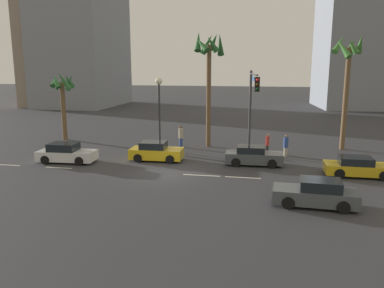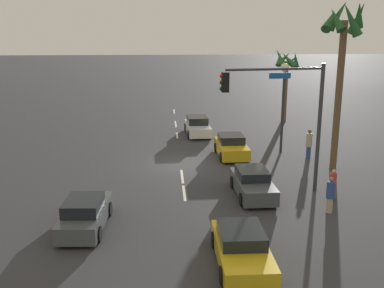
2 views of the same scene
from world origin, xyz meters
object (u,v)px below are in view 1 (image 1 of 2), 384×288
at_px(streetlamp, 159,100).
at_px(palm_tree_0, 63,90).
at_px(car_3, 66,153).
at_px(car_4, 156,152).
at_px(building_0, 81,21).
at_px(car_0, 358,167).
at_px(pedestrian_2, 267,143).
at_px(traffic_signal, 252,100).
at_px(palm_tree_1, 347,67).
at_px(pedestrian_1, 286,145).
at_px(palm_tree_2, 209,60).
at_px(car_2, 316,194).
at_px(car_1, 253,156).
at_px(pedestrian_0, 181,136).
at_px(building_3, 70,29).

xyz_separation_m(streetlamp, palm_tree_0, (-10.12, 2.81, 0.52)).
xyz_separation_m(car_3, palm_tree_0, (-4.45, 8.10, 4.11)).
bearing_deg(palm_tree_0, car_3, -61.25).
relative_size(car_4, building_0, 0.14).
relative_size(car_0, car_4, 1.07).
distance_m(car_3, pedestrian_2, 15.61).
bearing_deg(building_0, palm_tree_0, -66.49).
bearing_deg(traffic_signal, palm_tree_1, 33.70).
distance_m(car_0, pedestrian_1, 6.51).
relative_size(car_4, palm_tree_2, 0.40).
height_order(car_4, building_0, building_0).
height_order(car_2, traffic_signal, traffic_signal).
bearing_deg(palm_tree_2, palm_tree_1, 4.52).
xyz_separation_m(car_0, streetlamp, (-14.66, 5.16, 3.65)).
bearing_deg(car_4, car_0, -6.74).
bearing_deg(building_0, car_1, -49.54).
xyz_separation_m(pedestrian_0, building_3, (-27.14, 32.89, 12.21)).
relative_size(car_2, building_0, 0.15).
bearing_deg(building_0, pedestrian_1, -44.92).
distance_m(car_4, streetlamp, 5.06).
bearing_deg(car_1, palm_tree_1, 42.90).
bearing_deg(streetlamp, pedestrian_1, -1.81).
distance_m(pedestrian_2, building_0, 48.33).
height_order(traffic_signal, streetlamp, traffic_signal).
bearing_deg(palm_tree_2, building_3, 132.53).
relative_size(car_0, streetlamp, 0.70).
bearing_deg(car_2, palm_tree_1, 75.55).
bearing_deg(building_0, streetlamp, -54.93).
height_order(streetlamp, palm_tree_0, palm_tree_0).
relative_size(car_0, car_2, 1.00).
relative_size(traffic_signal, streetlamp, 1.10).
bearing_deg(pedestrian_0, car_3, -136.83).
xyz_separation_m(car_4, pedestrian_2, (8.22, 3.83, 0.20)).
height_order(car_1, streetlamp, streetlamp).
xyz_separation_m(pedestrian_1, palm_tree_1, (4.76, 3.50, 6.03)).
distance_m(car_0, traffic_signal, 8.70).
distance_m(car_0, palm_tree_0, 26.36).
bearing_deg(pedestrian_0, pedestrian_1, -11.35).
relative_size(pedestrian_1, building_3, 0.07).
height_order(car_3, pedestrian_0, pedestrian_0).
distance_m(streetlamp, pedestrian_2, 9.53).
bearing_deg(car_4, car_3, -164.29).
bearing_deg(pedestrian_0, pedestrian_2, -8.62).
bearing_deg(car_2, pedestrian_0, 127.57).
relative_size(traffic_signal, palm_tree_2, 0.67).
distance_m(car_3, pedestrian_1, 16.74).
height_order(streetlamp, building_0, building_0).
height_order(palm_tree_1, building_0, building_0).
height_order(pedestrian_1, pedestrian_2, pedestrian_1).
bearing_deg(palm_tree_0, palm_tree_1, 0.82).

